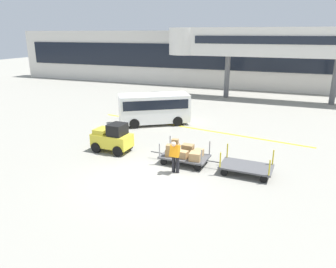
% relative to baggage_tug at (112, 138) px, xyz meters
% --- Properties ---
extents(ground_plane, '(120.00, 120.00, 0.00)m').
position_rel_baggage_tug_xyz_m(ground_plane, '(3.09, -2.52, -0.75)').
color(ground_plane, gray).
extents(apron_lead_line, '(14.93, 2.61, 0.01)m').
position_rel_baggage_tug_xyz_m(apron_lead_line, '(2.91, 5.73, -0.75)').
color(apron_lead_line, yellow).
rests_on(apron_lead_line, ground_plane).
extents(terminal_building, '(59.92, 2.51, 6.39)m').
position_rel_baggage_tug_xyz_m(terminal_building, '(3.09, 23.45, 2.45)').
color(terminal_building, beige).
rests_on(terminal_building, ground_plane).
extents(jet_bridge, '(19.43, 3.00, 6.63)m').
position_rel_baggage_tug_xyz_m(jet_bridge, '(5.70, 17.47, 4.53)').
color(jet_bridge, silver).
rests_on(jet_bridge, ground_plane).
extents(baggage_tug, '(2.15, 1.32, 1.58)m').
position_rel_baggage_tug_xyz_m(baggage_tug, '(0.00, 0.00, 0.00)').
color(baggage_tug, gold).
rests_on(baggage_tug, ground_plane).
extents(baggage_cart_lead, '(3.03, 1.51, 1.10)m').
position_rel_baggage_tug_xyz_m(baggage_cart_lead, '(4.15, -0.20, -0.23)').
color(baggage_cart_lead, '#4C4C4F').
rests_on(baggage_cart_lead, ground_plane).
extents(baggage_cart_middle, '(3.03, 1.51, 1.10)m').
position_rel_baggage_tug_xyz_m(baggage_cart_middle, '(7.15, -0.35, -0.41)').
color(baggage_cart_middle, '#4C4C4F').
rests_on(baggage_cart_middle, ground_plane).
extents(baggage_handler, '(0.44, 0.46, 1.56)m').
position_rel_baggage_tug_xyz_m(baggage_handler, '(4.10, -1.43, 0.11)').
color(baggage_handler, black).
rests_on(baggage_handler, ground_plane).
extents(shuttle_van, '(5.06, 4.20, 2.10)m').
position_rel_baggage_tug_xyz_m(shuttle_van, '(-0.10, 5.82, 0.48)').
color(shuttle_van, white).
rests_on(shuttle_van, ground_plane).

